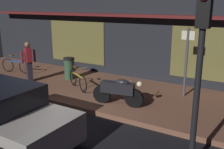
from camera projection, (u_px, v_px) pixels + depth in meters
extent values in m
plane|color=black|center=(58.00, 123.00, 7.52)|extent=(60.00, 60.00, 0.00)
cube|color=brown|center=(112.00, 92.00, 9.98)|extent=(18.00, 4.00, 0.15)
cube|color=black|center=(149.00, 37.00, 12.34)|extent=(18.00, 2.80, 3.60)
cube|color=brown|center=(77.00, 42.00, 12.83)|extent=(3.20, 0.04, 2.00)
cube|color=brown|center=(213.00, 55.00, 9.66)|extent=(3.20, 0.04, 2.00)
cube|color=#591919|center=(134.00, 16.00, 10.70)|extent=(16.20, 0.50, 0.12)
cylinder|color=black|center=(102.00, 94.00, 8.62)|extent=(0.61, 0.22, 0.60)
cylinder|color=black|center=(134.00, 98.00, 8.23)|extent=(0.61, 0.22, 0.60)
cube|color=black|center=(118.00, 88.00, 8.35)|extent=(1.13, 0.46, 0.36)
ellipsoid|color=black|center=(122.00, 82.00, 8.24)|extent=(0.47, 0.31, 0.20)
sphere|color=#F9EDB7|center=(140.00, 84.00, 8.04)|extent=(0.18, 0.18, 0.18)
cylinder|color=gray|center=(133.00, 78.00, 8.07)|extent=(0.12, 0.55, 0.03)
torus|color=black|center=(73.00, 77.00, 10.43)|extent=(0.59, 0.36, 0.66)
torus|color=black|center=(83.00, 84.00, 9.59)|extent=(0.59, 0.36, 0.66)
cube|color=#B78C2D|center=(78.00, 75.00, 9.95)|extent=(0.80, 0.48, 0.06)
cube|color=brown|center=(75.00, 67.00, 10.09)|extent=(0.21, 0.17, 0.06)
cylinder|color=#B78C2D|center=(82.00, 68.00, 9.51)|extent=(0.23, 0.38, 0.02)
torus|color=black|center=(8.00, 65.00, 12.50)|extent=(0.66, 0.16, 0.66)
torus|color=black|center=(25.00, 67.00, 12.16)|extent=(0.66, 0.16, 0.66)
cube|color=#1E478C|center=(16.00, 61.00, 12.27)|extent=(0.89, 0.20, 0.06)
cube|color=brown|center=(11.00, 55.00, 12.29)|extent=(0.21, 0.11, 0.06)
cylinder|color=#1E478C|center=(23.00, 55.00, 12.04)|extent=(0.10, 0.42, 0.02)
cube|color=#28232D|center=(30.00, 72.00, 10.95)|extent=(0.34, 0.31, 0.85)
cube|color=maroon|center=(28.00, 55.00, 10.76)|extent=(0.44, 0.37, 0.58)
sphere|color=#8C6647|center=(27.00, 45.00, 10.65)|extent=(0.22, 0.22, 0.22)
cylinder|color=maroon|center=(22.00, 57.00, 10.65)|extent=(0.12, 0.12, 0.52)
cylinder|color=maroon|center=(35.00, 56.00, 10.91)|extent=(0.12, 0.12, 0.52)
cylinder|color=#47474C|center=(186.00, 63.00, 9.00)|extent=(0.09, 0.09, 2.40)
cube|color=beige|center=(188.00, 35.00, 8.75)|extent=(0.44, 0.03, 0.30)
cylinder|color=#2D4C33|center=(69.00, 69.00, 11.35)|extent=(0.44, 0.44, 0.85)
cylinder|color=black|center=(69.00, 59.00, 11.22)|extent=(0.48, 0.48, 0.08)
cylinder|color=black|center=(197.00, 86.00, 4.99)|extent=(0.12, 0.12, 3.60)
cube|color=black|center=(205.00, 8.00, 4.61)|extent=(0.24, 0.24, 0.70)
cylinder|color=black|center=(62.00, 129.00, 6.49)|extent=(0.64, 0.23, 0.64)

